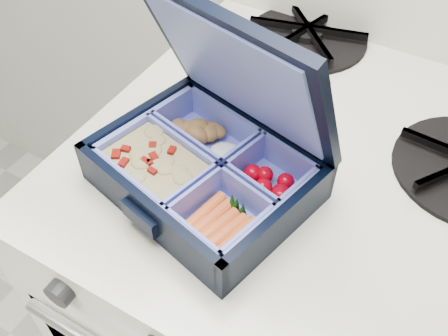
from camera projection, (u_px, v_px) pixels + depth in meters
The scene contains 4 objects.
stove at pixel (299, 318), 0.97m from camera, with size 0.62×0.62×0.93m, color silver, non-canonical shape.
bento_box at pixel (204, 172), 0.56m from camera, with size 0.23×0.18×0.05m, color black, non-canonical shape.
burner_grate_rear at pixel (307, 33), 0.78m from camera, with size 0.19×0.19×0.02m, color black.
fork at pixel (268, 115), 0.66m from camera, with size 0.03×0.19×0.01m, color silver, non-canonical shape.
Camera 1 is at (0.35, 1.22, 1.37)m, focal length 40.00 mm.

